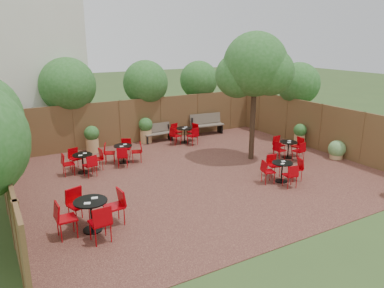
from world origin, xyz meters
TOP-DOWN VIEW (x-y plane):
  - ground at (0.00, 0.00)m, footprint 80.00×80.00m
  - courtyard_paving at (0.00, 0.00)m, footprint 12.00×10.00m
  - fence_back at (0.00, 5.00)m, footprint 12.00×0.08m
  - fence_left at (-6.00, 0.00)m, footprint 0.08×10.00m
  - fence_right at (6.00, 0.00)m, footprint 0.08×10.00m
  - neighbour_building at (-4.50, 8.00)m, footprint 5.00×4.00m
  - overhang_foliage at (-2.94, 2.29)m, footprint 15.53×10.62m
  - courtyard_tree at (2.74, 0.46)m, footprint 2.61×2.51m
  - park_bench_left at (0.60, 4.62)m, footprint 1.37×0.49m
  - park_bench_right at (3.27, 4.63)m, footprint 1.69×0.68m
  - bistro_tables at (-0.75, 0.49)m, footprint 9.92×7.47m
  - planters at (-1.12, 3.85)m, footprint 11.90×4.53m
  - low_shrubs at (5.17, -3.15)m, footprint 2.14×4.10m

SIDE VIEW (x-z plane):
  - ground at x=0.00m, z-range 0.00..0.00m
  - courtyard_paving at x=0.00m, z-range 0.00..0.02m
  - low_shrubs at x=5.17m, z-range -0.02..0.71m
  - bistro_tables at x=-0.75m, z-range -0.03..0.90m
  - park_bench_left at x=0.60m, z-range 0.03..0.87m
  - park_bench_right at x=3.27m, z-range 0.03..1.05m
  - planters at x=-1.12m, z-range 0.05..1.21m
  - fence_back at x=0.00m, z-range 0.00..2.00m
  - fence_left at x=-6.00m, z-range 0.00..2.00m
  - fence_right at x=6.00m, z-range 0.00..2.00m
  - overhang_foliage at x=-2.94m, z-range 1.44..3.92m
  - courtyard_tree at x=2.74m, z-range 1.11..5.98m
  - neighbour_building at x=-4.50m, z-range 0.00..8.00m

